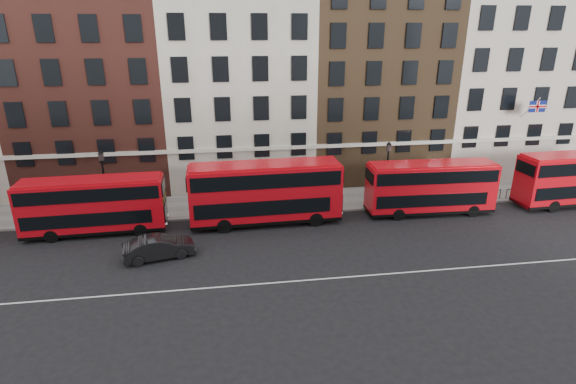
{
  "coord_description": "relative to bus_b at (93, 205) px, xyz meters",
  "views": [
    {
      "loc": [
        -1.65,
        -24.59,
        14.04
      ],
      "look_at": [
        2.7,
        5.0,
        3.0
      ],
      "focal_mm": 28.0,
      "sensor_mm": 36.0,
      "label": 1
    }
  ],
  "objects": [
    {
      "name": "lamp_post_right",
      "position": [
        22.41,
        2.09,
        0.87
      ],
      "size": [
        0.44,
        0.44,
        5.33
      ],
      "color": "black",
      "rests_on": "pavement"
    },
    {
      "name": "ground",
      "position": [
        11.03,
        -6.57,
        -2.21
      ],
      "size": [
        120.0,
        120.0,
        0.0
      ],
      "primitive_type": "plane",
      "color": "black",
      "rests_on": "ground"
    },
    {
      "name": "bus_c",
      "position": [
        12.23,
        0.0,
        0.32
      ],
      "size": [
        11.3,
        3.03,
        4.71
      ],
      "rotation": [
        0.0,
        0.0,
        0.03
      ],
      "color": "red",
      "rests_on": "ground"
    },
    {
      "name": "bus_b",
      "position": [
        0.0,
        0.0,
        0.0
      ],
      "size": [
        9.87,
        2.7,
        4.12
      ],
      "rotation": [
        0.0,
        0.0,
        0.03
      ],
      "color": "red",
      "rests_on": "ground"
    },
    {
      "name": "traffic_light",
      "position": [
        35.08,
        1.86,
        0.24
      ],
      "size": [
        0.25,
        0.45,
        3.27
      ],
      "color": "black",
      "rests_on": "pavement"
    },
    {
      "name": "building_terrace",
      "position": [
        10.72,
        11.31,
        8.03
      ],
      "size": [
        64.0,
        11.95,
        22.0
      ],
      "color": "#B5AE9D",
      "rests_on": "ground"
    },
    {
      "name": "pavement",
      "position": [
        11.03,
        3.93,
        -2.13
      ],
      "size": [
        80.0,
        5.0,
        0.15
      ],
      "primitive_type": "cube",
      "color": "gray",
      "rests_on": "ground"
    },
    {
      "name": "iron_railings",
      "position": [
        11.03,
        6.13,
        -1.56
      ],
      "size": [
        6.6,
        0.06,
        1.0
      ],
      "primitive_type": null,
      "color": "black",
      "rests_on": "pavement"
    },
    {
      "name": "kerb",
      "position": [
        11.03,
        1.43,
        -2.13
      ],
      "size": [
        80.0,
        0.3,
        0.16
      ],
      "primitive_type": "cube",
      "color": "gray",
      "rests_on": "ground"
    },
    {
      "name": "car_front",
      "position": [
        4.92,
        -4.45,
        -1.46
      ],
      "size": [
        4.76,
        2.58,
        1.49
      ],
      "primitive_type": "imported",
      "rotation": [
        0.0,
        0.0,
        1.81
      ],
      "color": "black",
      "rests_on": "ground"
    },
    {
      "name": "road_centre_line",
      "position": [
        11.03,
        -8.57,
        -2.2
      ],
      "size": [
        70.0,
        0.12,
        0.01
      ],
      "primitive_type": "cube",
      "color": "white",
      "rests_on": "ground"
    },
    {
      "name": "bus_d",
      "position": [
        25.24,
        0.0,
        0.05
      ],
      "size": [
        10.07,
        2.71,
        4.2
      ],
      "rotation": [
        0.0,
        0.0,
        -0.03
      ],
      "color": "red",
      "rests_on": "ground"
    },
    {
      "name": "lamp_post_left",
      "position": [
        0.33,
        2.6,
        0.87
      ],
      "size": [
        0.44,
        0.44,
        5.33
      ],
      "color": "black",
      "rests_on": "pavement"
    }
  ]
}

